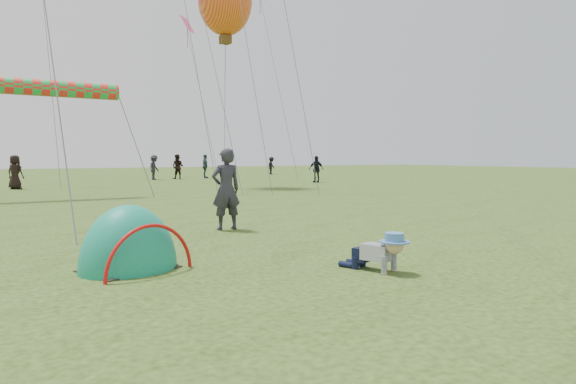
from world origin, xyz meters
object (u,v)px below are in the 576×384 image
crawling_toddler (380,251)px  balloon_kite (225,5)px  standing_adult (226,189)px  popup_tent (129,269)px

crawling_toddler → balloon_kite: size_ratio=0.19×
standing_adult → crawling_toddler: bearing=94.7°
balloon_kite → popup_tent: bearing=-119.3°
crawling_toddler → balloon_kite: balloon_kite is taller
standing_adult → balloon_kite: balloon_kite is taller
crawling_toddler → popup_tent: popup_tent is taller
popup_tent → standing_adult: (2.97, 2.95, 0.92)m
popup_tent → crawling_toddler: bearing=-51.6°
crawling_toddler → balloon_kite: 23.26m
popup_tent → standing_adult: bearing=27.2°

